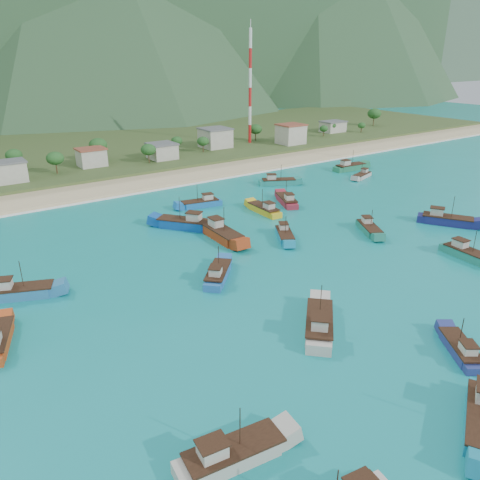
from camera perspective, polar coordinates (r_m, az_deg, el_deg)
ground at (r=83.35m, az=11.41°, el=-4.61°), size 600.00×600.00×0.00m
beach at (r=145.48m, az=-11.51°, el=6.90°), size 400.00×18.00×1.20m
land at (r=201.70m, az=-18.74°, el=10.32°), size 400.00×110.00×2.40m
surf_line at (r=137.09m, az=-9.87°, el=6.10°), size 400.00×2.50×0.08m
village at (r=169.43m, az=-11.51°, el=10.64°), size 210.69×30.00×7.44m
vegetation at (r=165.44m, az=-16.35°, el=10.12°), size 277.07×25.16×9.06m
radio_tower at (r=196.64m, az=1.24°, el=18.09°), size 1.20×1.20×43.79m
boat_0 at (r=105.14m, az=-6.78°, el=1.96°), size 10.96×12.50×7.62m
boat_2 at (r=106.12m, az=15.46°, el=1.29°), size 7.36×9.96×5.79m
boat_5 at (r=49.23m, az=-0.97°, el=-24.76°), size 11.35×4.56×6.53m
boat_7 at (r=122.38m, az=5.71°, el=4.78°), size 7.27×11.18×6.38m
boat_10 at (r=83.32m, az=-25.35°, el=-5.81°), size 11.76×7.38×6.70m
boat_12 at (r=116.85m, az=23.83°, el=2.20°), size 9.28×12.20×7.14m
boat_13 at (r=119.85m, az=-4.82°, el=4.42°), size 10.94×4.95×6.24m
boat_14 at (r=99.13m, az=26.03°, el=-1.63°), size 4.20×10.99×6.34m
boat_17 at (r=140.16m, az=4.65°, el=7.03°), size 11.19×7.96×6.47m
boat_18 at (r=99.18m, az=5.47°, el=0.54°), size 7.24×9.59×5.60m
boat_19 at (r=98.52m, az=-2.24°, el=0.70°), size 4.25×12.99×7.60m
boat_21 at (r=68.86m, az=25.29°, el=-12.02°), size 7.33×8.89×5.31m
boat_24 at (r=67.86m, az=9.63°, el=-10.18°), size 11.03×11.11×7.14m
boat_25 at (r=114.80m, az=2.96°, el=3.68°), size 3.56×10.73×6.27m
boat_27 at (r=81.46m, az=-2.70°, el=-4.25°), size 9.42×9.62×6.14m
boat_28 at (r=152.77m, az=14.65°, el=7.56°), size 9.45×5.37×5.36m
boat_30 at (r=162.11m, az=13.26°, el=8.61°), size 12.20×4.39×7.07m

